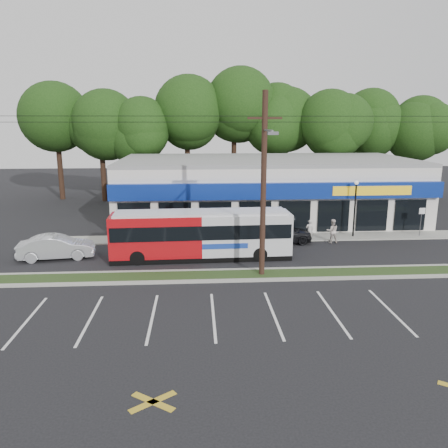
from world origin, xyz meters
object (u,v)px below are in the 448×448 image
at_px(utility_pole, 261,180).
at_px(car_dark, 279,232).
at_px(metrobus, 201,234).
at_px(car_silver, 56,247).
at_px(pedestrian_a, 310,230).
at_px(sign_post, 421,217).
at_px(pedestrian_b, 332,231).
at_px(lamp_post, 355,202).

distance_m(utility_pole, car_dark, 8.48).
relative_size(metrobus, car_silver, 2.45).
distance_m(car_dark, pedestrian_a, 2.40).
distance_m(sign_post, car_silver, 25.68).
height_order(utility_pole, car_dark, utility_pole).
bearing_deg(metrobus, pedestrian_b, 16.08).
relative_size(sign_post, pedestrian_b, 1.30).
relative_size(metrobus, car_dark, 2.46).
relative_size(car_silver, pedestrian_a, 3.00).
height_order(car_dark, car_silver, car_dark).
distance_m(sign_post, pedestrian_a, 8.51).
distance_m(metrobus, car_dark, 6.39).
relative_size(car_dark, pedestrian_b, 2.68).
xyz_separation_m(lamp_post, car_dark, (-5.80, -1.18, -1.89)).
bearing_deg(pedestrian_b, sign_post, -167.07).
distance_m(sign_post, pedestrian_b, 7.12).
xyz_separation_m(sign_post, car_dark, (-10.80, -0.96, -0.77)).
bearing_deg(car_silver, pedestrian_b, -91.03).
height_order(car_dark, pedestrian_b, pedestrian_b).
bearing_deg(pedestrian_b, metrobus, 22.18).
bearing_deg(metrobus, sign_post, 12.20).
bearing_deg(utility_pole, metrobus, 131.36).
bearing_deg(car_silver, lamp_post, -88.27).
height_order(pedestrian_a, pedestrian_b, pedestrian_b).
bearing_deg(pedestrian_a, sign_post, 175.08).
xyz_separation_m(car_silver, pedestrian_a, (16.94, 3.26, 0.01)).
bearing_deg(metrobus, pedestrian_a, 23.33).
height_order(lamp_post, sign_post, lamp_post).
bearing_deg(pedestrian_a, car_dark, 6.21).
relative_size(car_dark, pedestrian_a, 3.00).
bearing_deg(car_dark, car_silver, 96.05).
bearing_deg(pedestrian_a, utility_pole, 49.50).
bearing_deg(lamp_post, car_dark, -168.45).
bearing_deg(sign_post, lamp_post, 177.42).
relative_size(lamp_post, sign_post, 1.91).
xyz_separation_m(sign_post, pedestrian_b, (-7.00, -1.07, -0.70)).
bearing_deg(pedestrian_a, lamp_post, -177.50).
xyz_separation_m(utility_pole, car_dark, (2.37, 6.69, -4.63)).
distance_m(utility_pole, sign_post, 15.71).
bearing_deg(lamp_post, pedestrian_b, -147.16).
height_order(utility_pole, car_silver, utility_pole).
bearing_deg(metrobus, lamp_post, 18.99).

